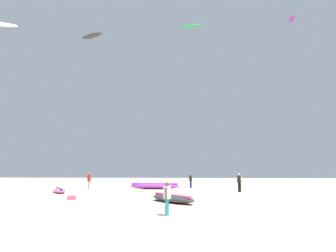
% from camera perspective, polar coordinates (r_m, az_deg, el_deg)
% --- Properties ---
extents(ground_plane, '(120.00, 120.00, 0.00)m').
position_cam_1_polar(ground_plane, '(14.47, -4.78, -16.25)').
color(ground_plane, '#C6B28C').
extents(person_foreground, '(0.37, 0.54, 1.65)m').
position_cam_1_polar(person_foreground, '(17.41, -0.16, -11.48)').
color(person_foreground, teal).
rests_on(person_foreground, ground).
extents(person_midground, '(0.41, 0.48, 1.77)m').
position_cam_1_polar(person_midground, '(33.94, 11.74, -8.91)').
color(person_midground, black).
rests_on(person_midground, ground).
extents(person_left, '(0.50, 0.40, 1.78)m').
position_cam_1_polar(person_left, '(37.82, -12.91, -8.64)').
color(person_left, silver).
rests_on(person_left, ground).
extents(person_right, '(0.35, 0.43, 1.56)m').
position_cam_1_polar(person_right, '(39.86, 3.78, -8.88)').
color(person_right, navy).
rests_on(person_right, ground).
extents(kite_grounded_near, '(2.68, 3.78, 0.48)m').
position_cam_1_polar(kite_grounded_near, '(33.98, -17.56, -10.12)').
color(kite_grounded_near, '#E5598C').
rests_on(kite_grounded_near, ground).
extents(kite_grounded_mid, '(5.53, 1.93, 0.65)m').
position_cam_1_polar(kite_grounded_mid, '(37.77, -2.24, -9.91)').
color(kite_grounded_mid, purple).
rests_on(kite_grounded_mid, ground).
extents(kite_grounded_far, '(3.83, 4.64, 0.59)m').
position_cam_1_polar(kite_grounded_far, '(23.75, 0.74, -11.88)').
color(kite_grounded_far, '#2D2D33').
rests_on(kite_grounded_far, ground).
extents(cooler_box, '(0.56, 0.36, 0.32)m').
position_cam_1_polar(cooler_box, '(26.41, -15.66, -11.36)').
color(cooler_box, '#E5598C').
rests_on(cooler_box, ground).
extents(kite_aloft_0, '(2.21, 1.34, 0.47)m').
position_cam_1_polar(kite_aloft_0, '(32.89, 3.72, 16.16)').
color(kite_aloft_0, green).
extents(kite_aloft_2, '(1.44, 3.15, 0.49)m').
position_cam_1_polar(kite_aloft_2, '(60.40, 19.81, 16.33)').
color(kite_aloft_2, purple).
extents(kite_aloft_3, '(3.88, 2.91, 0.49)m').
position_cam_1_polar(kite_aloft_3, '(52.73, -12.51, 14.36)').
color(kite_aloft_3, '#2D2D33').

